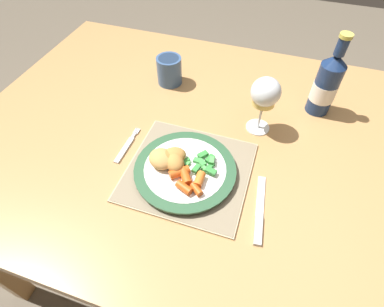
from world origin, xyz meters
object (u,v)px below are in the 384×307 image
object	(u,v)px
table_knife	(259,215)
drinking_cup	(169,70)
dining_table	(208,153)
fork	(126,147)
bottle	(326,84)
dinner_plate	(185,170)
wine_glass	(265,94)

from	to	relation	value
table_knife	drinking_cup	world-z (taller)	drinking_cup
dining_table	fork	bearing A→B (deg)	-149.23
table_knife	bottle	xyz separation A→B (m)	(0.10, 0.42, 0.09)
dinner_plate	table_knife	bearing A→B (deg)	-16.26
dinner_plate	bottle	distance (m)	0.48
table_knife	wine_glass	xyz separation A→B (m)	(-0.06, 0.29, 0.12)
dining_table	wine_glass	world-z (taller)	wine_glass
dinner_plate	fork	size ratio (longest dim) A/B	1.90
table_knife	wine_glass	bearing A→B (deg)	100.91
dining_table	wine_glass	bearing A→B (deg)	29.60
dining_table	drinking_cup	size ratio (longest dim) A/B	15.47
dining_table	table_knife	size ratio (longest dim) A/B	7.59
dinner_plate	table_knife	world-z (taller)	dinner_plate
dining_table	dinner_plate	world-z (taller)	dinner_plate
bottle	dinner_plate	bearing A→B (deg)	-129.93
dining_table	dinner_plate	xyz separation A→B (m)	(-0.02, -0.16, 0.10)
wine_glass	drinking_cup	distance (m)	0.36
dining_table	wine_glass	size ratio (longest dim) A/B	8.33
wine_glass	dinner_plate	bearing A→B (deg)	-122.78
dining_table	table_knife	bearing A→B (deg)	-49.65
fork	dinner_plate	bearing A→B (deg)	-10.26
dining_table	dinner_plate	distance (m)	0.18
dining_table	dinner_plate	bearing A→B (deg)	-97.22
fork	wine_glass	bearing A→B (deg)	30.33
table_knife	drinking_cup	size ratio (longest dim) A/B	2.04
dinner_plate	fork	world-z (taller)	dinner_plate
fork	drinking_cup	bearing A→B (deg)	88.85
dining_table	fork	distance (m)	0.25
fork	bottle	size ratio (longest dim) A/B	0.55
dinner_plate	drinking_cup	size ratio (longest dim) A/B	2.81
dinner_plate	table_knife	xyz separation A→B (m)	(0.20, -0.06, -0.01)
wine_glass	bottle	world-z (taller)	bottle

